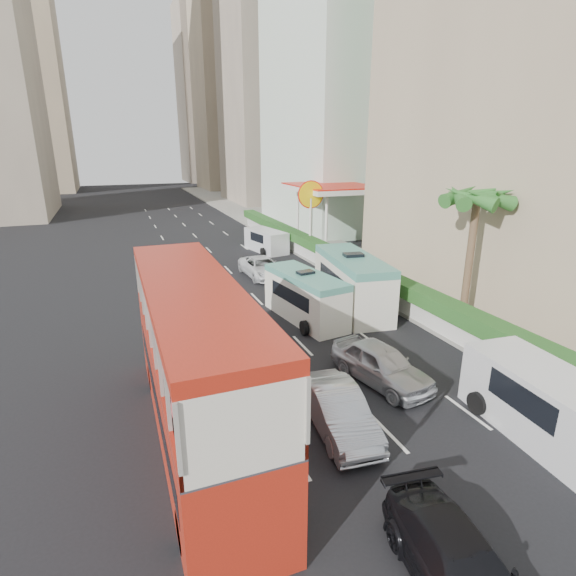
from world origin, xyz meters
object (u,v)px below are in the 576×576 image
double_decker_bus (196,364)px  panel_van_near (547,406)px  car_silver_lane_a (337,429)px  car_silver_lane_b (380,382)px  panel_van_far (266,241)px  shell_station (332,217)px  palm_tree (469,263)px  minibus_far (352,283)px  van_asset (262,276)px  minibus_near (305,297)px

double_decker_bus → panel_van_near: bearing=-21.2°
car_silver_lane_a → car_silver_lane_b: car_silver_lane_b is taller
panel_van_far → shell_station: size_ratio=0.57×
car_silver_lane_b → palm_tree: 8.11m
car_silver_lane_a → minibus_far: 11.49m
car_silver_lane_a → panel_van_far: (5.99, 25.00, 0.91)m
car_silver_lane_a → car_silver_lane_b: (2.96, 2.11, 0.00)m
minibus_far → car_silver_lane_b: bearing=-102.8°
van_asset → panel_van_far: bearing=67.3°
car_silver_lane_b → palm_tree: size_ratio=0.70×
palm_tree → panel_van_near: bearing=-115.6°
car_silver_lane_a → shell_station: (11.83, 24.22, 2.75)m
car_silver_lane_a → panel_van_far: size_ratio=0.94×
double_decker_bus → shell_station: shell_station is taller
panel_van_near → minibus_far: bearing=94.4°
van_asset → car_silver_lane_a: bearing=-102.4°
car_silver_lane_b → panel_van_far: panel_van_far is taller
car_silver_lane_a → shell_station: bearing=69.3°
car_silver_lane_a → minibus_far: bearing=64.2°
car_silver_lane_a → car_silver_lane_b: 3.63m
panel_van_near → shell_station: shell_station is taller
minibus_far → shell_station: size_ratio=0.85×
car_silver_lane_a → van_asset: size_ratio=0.89×
car_silver_lane_a → shell_station: size_ratio=0.54×
car_silver_lane_a → panel_van_near: (5.86, -2.67, 1.08)m
van_asset → panel_van_far: 7.89m
panel_van_far → palm_tree: (3.64, -19.78, 2.47)m
panel_van_far → palm_tree: size_ratio=0.71×
van_asset → palm_tree: size_ratio=0.75×
car_silver_lane_a → minibus_near: bearing=78.2°
double_decker_bus → minibus_near: double_decker_bus is taller
minibus_far → panel_van_near: size_ratio=1.25×
shell_station → minibus_near: bearing=-120.9°
car_silver_lane_b → van_asset: size_ratio=0.93×
car_silver_lane_a → car_silver_lane_b: bearing=40.9°
panel_van_far → shell_station: 6.17m
panel_van_far → minibus_far: bearing=-102.2°
car_silver_lane_b → shell_station: bearing=56.2°
car_silver_lane_b → van_asset: car_silver_lane_b is taller
shell_station → palm_tree: bearing=-96.6°
van_asset → shell_station: size_ratio=0.60×
panel_van_far → palm_tree: 20.26m
double_decker_bus → minibus_far: double_decker_bus is taller
minibus_far → panel_van_near: bearing=-82.0°
minibus_near → minibus_far: size_ratio=0.83×
panel_van_near → panel_van_far: panel_van_near is taller
car_silver_lane_b → minibus_near: (-0.11, 7.11, 1.24)m
van_asset → minibus_far: bearing=-73.5°
panel_van_near → panel_van_far: (0.13, 27.67, -0.17)m
van_asset → palm_tree: bearing=-64.8°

